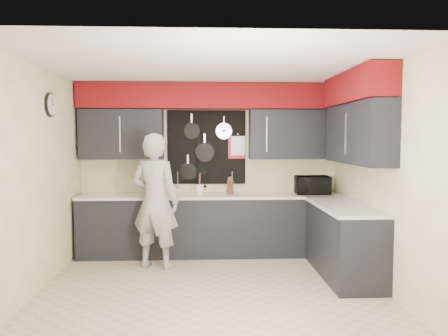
{
  "coord_description": "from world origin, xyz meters",
  "views": [
    {
      "loc": [
        -0.08,
        -5.09,
        1.78
      ],
      "look_at": [
        0.17,
        0.5,
        1.39
      ],
      "focal_mm": 35.0,
      "sensor_mm": 36.0,
      "label": 1
    }
  ],
  "objects_px": {
    "microwave": "(312,185)",
    "person": "(155,201)",
    "knife_block": "(230,187)",
    "utensil_crock": "(199,189)",
    "coffee_maker": "(152,183)"
  },
  "relations": [
    {
      "from": "coffee_maker",
      "to": "person",
      "type": "distance_m",
      "value": 0.63
    },
    {
      "from": "knife_block",
      "to": "person",
      "type": "distance_m",
      "value": 1.26
    },
    {
      "from": "microwave",
      "to": "coffee_maker",
      "type": "distance_m",
      "value": 2.41
    },
    {
      "from": "utensil_crock",
      "to": "person",
      "type": "distance_m",
      "value": 0.91
    },
    {
      "from": "utensil_crock",
      "to": "coffee_maker",
      "type": "distance_m",
      "value": 0.72
    },
    {
      "from": "coffee_maker",
      "to": "microwave",
      "type": "bearing_deg",
      "value": -4.28
    },
    {
      "from": "knife_block",
      "to": "person",
      "type": "height_order",
      "value": "person"
    },
    {
      "from": "microwave",
      "to": "utensil_crock",
      "type": "distance_m",
      "value": 1.71
    },
    {
      "from": "knife_block",
      "to": "coffee_maker",
      "type": "relative_size",
      "value": 0.59
    },
    {
      "from": "knife_block",
      "to": "coffee_maker",
      "type": "xyz_separation_m",
      "value": [
        -1.17,
        -0.09,
        0.08
      ]
    },
    {
      "from": "microwave",
      "to": "utensil_crock",
      "type": "bearing_deg",
      "value": 177.59
    },
    {
      "from": "knife_block",
      "to": "utensil_crock",
      "type": "bearing_deg",
      "value": -177.96
    },
    {
      "from": "utensil_crock",
      "to": "person",
      "type": "bearing_deg",
      "value": -130.78
    },
    {
      "from": "person",
      "to": "microwave",
      "type": "bearing_deg",
      "value": -145.97
    },
    {
      "from": "microwave",
      "to": "person",
      "type": "bearing_deg",
      "value": -164.97
    }
  ]
}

